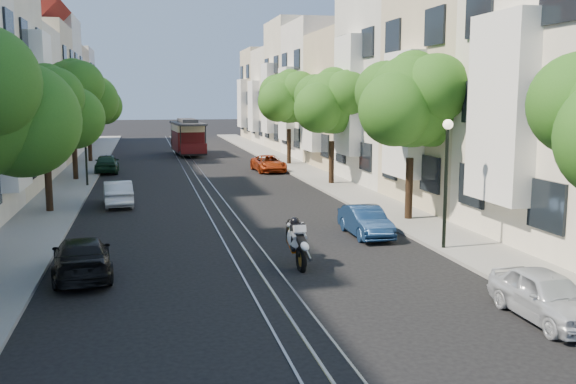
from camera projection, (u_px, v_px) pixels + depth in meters
ground at (194, 172)px, 42.72m from camera, size 200.00×200.00×0.00m
sidewalk_east at (299, 169)px, 44.28m from camera, size 2.50×80.00×0.12m
sidewalk_west at (80, 174)px, 41.15m from camera, size 2.50×80.00×0.12m
rail_left at (185, 172)px, 42.60m from camera, size 0.06×80.00×0.02m
rail_slot at (194, 172)px, 42.72m from camera, size 0.06×80.00×0.02m
rail_right at (202, 172)px, 42.84m from camera, size 0.06×80.00×0.02m
lane_line at (194, 172)px, 42.72m from camera, size 0.08×80.00×0.01m
townhouses_east at (364, 94)px, 44.43m from camera, size 7.75×72.00×12.00m
tree_e_b at (413, 103)px, 25.23m from camera, size 4.93×4.08×6.68m
tree_e_c at (333, 104)px, 35.86m from camera, size 4.84×3.99×6.52m
tree_e_d at (290, 98)px, 46.44m from camera, size 5.01×4.16×6.85m
tree_w_b at (46, 111)px, 27.00m from camera, size 4.72×3.87×6.27m
tree_w_c at (73, 95)px, 37.52m from camera, size 5.13×4.28×7.09m
tree_w_d at (89, 102)px, 48.20m from camera, size 4.84×3.99×6.52m
lamp_east at (447, 164)px, 20.50m from camera, size 0.32×0.32×4.16m
lamp_west at (85, 136)px, 35.15m from camera, size 0.32×0.32×4.16m
sportbike_rider at (296, 239)px, 19.02m from camera, size 0.50×2.22×1.53m
cable_car at (188, 136)px, 54.93m from camera, size 2.76×7.50×2.83m
parked_car_e_near at (547, 296)px, 14.39m from camera, size 1.38×3.35×1.14m
parked_car_e_mid at (365, 221)px, 23.09m from camera, size 1.15×3.29×1.08m
parked_car_e_far at (269, 164)px, 42.87m from camera, size 1.99×4.03×1.10m
parked_car_w_near at (82, 257)px, 17.84m from camera, size 1.95×4.01×1.12m
parked_car_w_mid at (118, 193)px, 29.55m from camera, size 1.52×3.63×1.17m
parked_car_w_far at (107, 163)px, 42.15m from camera, size 1.52×3.73×1.27m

